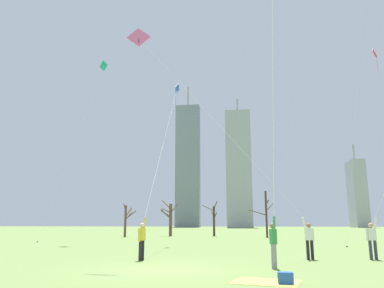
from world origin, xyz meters
TOP-DOWN VIEW (x-y plane):
  - ground_plane at (0.00, 0.00)m, footprint 400.00×400.00m
  - kite_flyer_foreground_left_blue at (-1.99, 5.08)m, footprint 1.35×14.98m
  - kite_flyer_midfield_center_pink at (4.27, 4.20)m, footprint 8.51×2.44m
  - kite_flyer_midfield_right_purple at (3.70, -0.43)m, footprint 0.69×12.19m
  - distant_kite_high_overhead_red at (16.08, 24.12)m, footprint 1.48×3.08m
  - distant_kite_drifting_left_teal at (-10.78, 18.57)m, footprint 5.60×0.72m
  - picnic_spot at (3.57, -2.64)m, footprint 2.09×1.80m
  - bare_tree_left_of_center at (-1.54, 37.22)m, footprint 2.31×2.42m
  - bare_tree_far_right_edge at (-11.91, 32.16)m, footprint 1.73×2.83m
  - bare_tree_right_of_center at (5.02, 32.10)m, footprint 2.94×2.41m
  - bare_tree_center at (-7.24, 36.17)m, footprint 2.69×2.16m
  - skyline_slender_spire at (48.00, 150.71)m, footprint 5.27×11.89m
  - skyline_wide_slab at (-23.87, 159.68)m, footprint 11.08×5.65m
  - skyline_tall_tower at (0.14, 141.53)m, footprint 10.13×11.69m

SIDE VIEW (x-z plane):
  - ground_plane at x=0.00m, z-range 0.00..0.00m
  - picnic_spot at x=3.57m, z-range -0.06..0.25m
  - bare_tree_far_right_edge at x=-11.91m, z-range 0.16..4.16m
  - kite_flyer_midfield_right_purple at x=3.70m, z-range -3.65..8.05m
  - bare_tree_left_of_center at x=-1.54m, z-range 0.00..4.43m
  - bare_tree_center at x=-7.24m, z-range 0.02..4.76m
  - kite_flyer_midfield_center_pink at x=4.27m, z-range -2.92..7.99m
  - kite_flyer_foreground_left_blue at x=-1.99m, z-range -4.24..9.46m
  - bare_tree_right_of_center at x=5.02m, z-range 0.13..5.49m
  - skyline_slender_spire at x=48.00m, z-range -3.49..30.77m
  - distant_kite_drifting_left_teal at x=-10.78m, z-range 6.44..23.25m
  - distant_kite_high_overhead_red at x=16.08m, z-range 7.38..26.26m
  - skyline_tall_tower at x=0.14m, z-range -3.23..50.38m
  - skyline_wide_slab at x=-23.87m, z-range -4.93..62.01m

